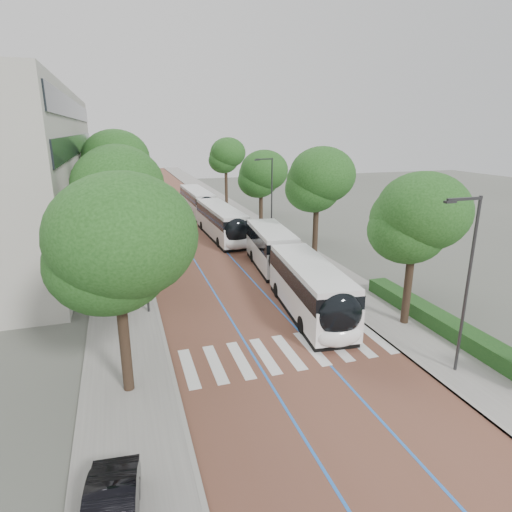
{
  "coord_description": "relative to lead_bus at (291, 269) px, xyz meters",
  "views": [
    {
      "loc": [
        -7.18,
        -16.7,
        10.71
      ],
      "look_at": [
        1.33,
        9.91,
        2.4
      ],
      "focal_mm": 30.0,
      "sensor_mm": 36.0,
      "label": 1
    }
  ],
  "objects": [
    {
      "name": "lead_bus",
      "position": [
        0.0,
        0.0,
        0.0
      ],
      "size": [
        4.3,
        18.55,
        3.2
      ],
      "rotation": [
        0.0,
        0.0,
        -0.1
      ],
      "color": "black",
      "rests_on": "ground"
    },
    {
      "name": "trees_left",
      "position": [
        -10.93,
        17.62,
        5.19
      ],
      "size": [
        6.44,
        60.96,
        10.15
      ],
      "color": "black",
      "rests_on": "ground"
    },
    {
      "name": "streetlight_far",
      "position": [
        3.19,
        13.32,
        3.19
      ],
      "size": [
        1.82,
        0.2,
        8.0
      ],
      "color": "#313134",
      "rests_on": "sidewalk_right"
    },
    {
      "name": "sidewalk_right",
      "position": [
        4.07,
        31.32,
        -1.57
      ],
      "size": [
        4.0,
        140.0,
        0.12
      ],
      "primitive_type": "cube",
      "color": "gray",
      "rests_on": "ground"
    },
    {
      "name": "road",
      "position": [
        -3.43,
        31.32,
        -1.62
      ],
      "size": [
        11.0,
        140.0,
        0.02
      ],
      "primitive_type": "cube",
      "color": "brown",
      "rests_on": "ground"
    },
    {
      "name": "streetlight_near",
      "position": [
        3.19,
        -11.68,
        3.19
      ],
      "size": [
        1.82,
        0.2,
        8.0
      ],
      "color": "#313134",
      "rests_on": "sidewalk_right"
    },
    {
      "name": "trees_right",
      "position": [
        4.27,
        13.56,
        4.68
      ],
      "size": [
        5.21,
        46.97,
        9.03
      ],
      "color": "black",
      "rests_on": "ground"
    },
    {
      "name": "lane_line_right",
      "position": [
        -1.83,
        31.32,
        -1.6
      ],
      "size": [
        0.12,
        126.0,
        0.01
      ],
      "primitive_type": "cube",
      "color": "blue",
      "rests_on": "road"
    },
    {
      "name": "kerb_right",
      "position": [
        2.17,
        31.32,
        -1.57
      ],
      "size": [
        0.2,
        140.0,
        0.14
      ],
      "primitive_type": "cube",
      "color": "gray",
      "rests_on": "ground"
    },
    {
      "name": "hedge",
      "position": [
        5.67,
        -8.68,
        -1.11
      ],
      "size": [
        1.2,
        14.0,
        0.8
      ],
      "primitive_type": "cube",
      "color": "#153E17",
      "rests_on": "sidewalk_right"
    },
    {
      "name": "bus_queued_1",
      "position": [
        -1.02,
        29.34,
        -0.0
      ],
      "size": [
        2.71,
        12.43,
        3.2
      ],
      "rotation": [
        0.0,
        0.0,
        0.01
      ],
      "color": "white",
      "rests_on": "ground"
    },
    {
      "name": "bus_queued_0",
      "position": [
        -1.01,
        15.94,
        -0.0
      ],
      "size": [
        2.81,
        12.45,
        3.2
      ],
      "rotation": [
        0.0,
        0.0,
        0.02
      ],
      "color": "white",
      "rests_on": "ground"
    },
    {
      "name": "sidewalk_left",
      "position": [
        -10.93,
        31.32,
        -1.57
      ],
      "size": [
        4.0,
        140.0,
        0.12
      ],
      "primitive_type": "cube",
      "color": "gray",
      "rests_on": "ground"
    },
    {
      "name": "lane_line_left",
      "position": [
        -5.03,
        31.32,
        -1.6
      ],
      "size": [
        0.12,
        126.0,
        0.01
      ],
      "primitive_type": "cube",
      "color": "blue",
      "rests_on": "road"
    },
    {
      "name": "lamp_post_left",
      "position": [
        -9.53,
        -0.68,
        2.49
      ],
      "size": [
        0.14,
        0.14,
        8.0
      ],
      "primitive_type": "cylinder",
      "color": "#313134",
      "rests_on": "sidewalk_left"
    },
    {
      "name": "ground",
      "position": [
        -3.43,
        -8.68,
        -1.63
      ],
      "size": [
        160.0,
        160.0,
        0.0
      ],
      "primitive_type": "plane",
      "color": "#51544C",
      "rests_on": "ground"
    },
    {
      "name": "kerb_left",
      "position": [
        -9.03,
        31.32,
        -1.57
      ],
      "size": [
        0.2,
        140.0,
        0.14
      ],
      "primitive_type": "cube",
      "color": "gray",
      "rests_on": "ground"
    },
    {
      "name": "zebra_crossing",
      "position": [
        -3.23,
        -7.68,
        -1.6
      ],
      "size": [
        10.55,
        3.6,
        0.01
      ],
      "color": "silver",
      "rests_on": "ground"
    }
  ]
}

